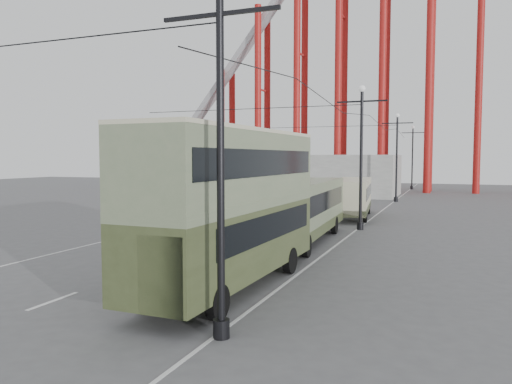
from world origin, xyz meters
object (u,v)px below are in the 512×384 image
at_px(single_decker_green, 301,208).
at_px(lamp_post_near, 220,32).
at_px(double_decker_bus, 231,200).
at_px(pedestrian, 259,236).
at_px(single_decker_cream, 353,196).

bearing_deg(single_decker_green, lamp_post_near, -84.19).
height_order(double_decker_bus, pedestrian, double_decker_bus).
xyz_separation_m(single_decker_green, pedestrian, (-0.82, -4.37, -0.94)).
distance_m(double_decker_bus, single_decker_cream, 22.97).
distance_m(lamp_post_near, pedestrian, 13.00).
relative_size(lamp_post_near, single_decker_green, 0.89).
relative_size(lamp_post_near, single_decker_cream, 1.10).
xyz_separation_m(single_decker_green, single_decker_cream, (0.53, 12.61, -0.22)).
height_order(double_decker_bus, single_decker_cream, double_decker_bus).
bearing_deg(single_decker_green, pedestrian, -103.23).
xyz_separation_m(double_decker_bus, single_decker_green, (-0.41, 10.31, -1.29)).
bearing_deg(lamp_post_near, single_decker_green, 98.49).
xyz_separation_m(lamp_post_near, double_decker_bus, (-1.82, 4.65, -4.66)).
bearing_deg(lamp_post_near, pedestrian, 106.06).
xyz_separation_m(lamp_post_near, single_decker_green, (-2.23, 14.96, -5.95)).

